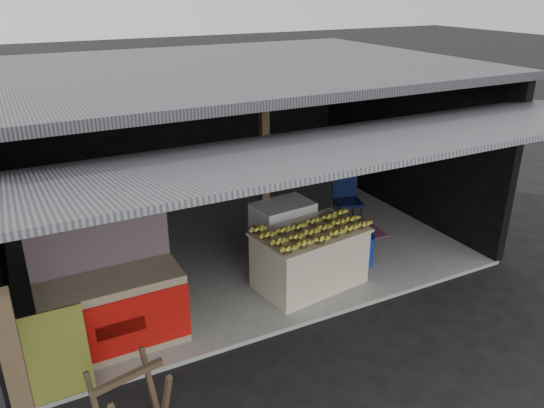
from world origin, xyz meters
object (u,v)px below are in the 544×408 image
white_crate (283,233)px  sawhorse (130,396)px  water_barrel (363,251)px  plastic_chair (346,195)px  neighbor_stall (113,308)px  banana_table (310,258)px

white_crate → sawhorse: 3.72m
water_barrel → plastic_chair: 1.54m
white_crate → sawhorse: size_ratio=1.32×
neighbor_stall → banana_table: bearing=1.9°
sawhorse → water_barrel: 4.31m
white_crate → water_barrel: bearing=-38.5°
neighbor_stall → water_barrel: (3.83, 0.22, -0.28)m
neighbor_stall → water_barrel: bearing=2.9°
banana_table → plastic_chair: plastic_chair is taller
sawhorse → neighbor_stall: bearing=71.6°
banana_table → white_crate: size_ratio=1.69×
neighbor_stall → water_barrel: size_ratio=3.71×
banana_table → water_barrel: banana_table is taller
white_crate → plastic_chair: size_ratio=1.03×
water_barrel → plastic_chair: plastic_chair is taller
water_barrel → neighbor_stall: bearing=-176.6°
white_crate → neighbor_stall: size_ratio=0.58×
neighbor_stall → plastic_chair: neighbor_stall is taller
neighbor_stall → sawhorse: bearing=-96.5°
banana_table → sawhorse: bearing=-160.4°
sawhorse → water_barrel: bearing=9.9°
banana_table → sawhorse: 3.31m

